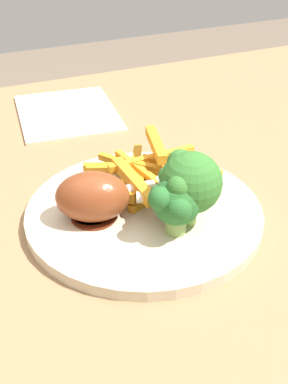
{
  "coord_description": "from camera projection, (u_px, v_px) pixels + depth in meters",
  "views": [
    {
      "loc": [
        0.12,
        0.43,
        1.04
      ],
      "look_at": [
        -0.05,
        0.04,
        0.77
      ],
      "focal_mm": 46.74,
      "sensor_mm": 36.0,
      "label": 1
    }
  ],
  "objects": [
    {
      "name": "chicken_drumstick_near",
      "position": [
        92.0,
        196.0,
        0.49
      ],
      "size": [
        0.13,
        0.05,
        0.05
      ],
      "color": "#581B09",
      "rests_on": "dinner_plate"
    },
    {
      "name": "broccoli_floret_front",
      "position": [
        189.0,
        181.0,
        0.47
      ],
      "size": [
        0.06,
        0.06,
        0.08
      ],
      "color": "#83B453",
      "rests_on": "dinner_plate"
    },
    {
      "name": "napkin",
      "position": [
        67.0,
        113.0,
        0.74
      ],
      "size": [
        0.16,
        0.18,
        0.0
      ],
      "primitive_type": "cube",
      "rotation": [
        0.0,
        0.0,
        1.46
      ],
      "color": "beige",
      "rests_on": "dining_table"
    },
    {
      "name": "dinner_plate",
      "position": [
        144.0,
        213.0,
        0.52
      ],
      "size": [
        0.24,
        0.24,
        0.01
      ],
      "primitive_type": "cylinder",
      "color": "beige",
      "rests_on": "dining_table"
    },
    {
      "name": "dining_table",
      "position": [
        89.0,
        281.0,
        0.6
      ],
      "size": [
        1.15,
        0.78,
        0.74
      ],
      "color": "#8E6B47",
      "rests_on": "ground_plane"
    },
    {
      "name": "chicken_drumstick_far",
      "position": [
        99.0,
        196.0,
        0.49
      ],
      "size": [
        0.12,
        0.07,
        0.05
      ],
      "color": "#582211",
      "rests_on": "dinner_plate"
    },
    {
      "name": "carrot_fries_pile",
      "position": [
        150.0,
        173.0,
        0.54
      ],
      "size": [
        0.13,
        0.13,
        0.05
      ],
      "color": "orange",
      "rests_on": "dinner_plate"
    },
    {
      "name": "broccoli_floret_middle",
      "position": [
        175.0,
        202.0,
        0.46
      ],
      "size": [
        0.05,
        0.05,
        0.06
      ],
      "color": "#7E9E51",
      "rests_on": "dinner_plate"
    }
  ]
}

